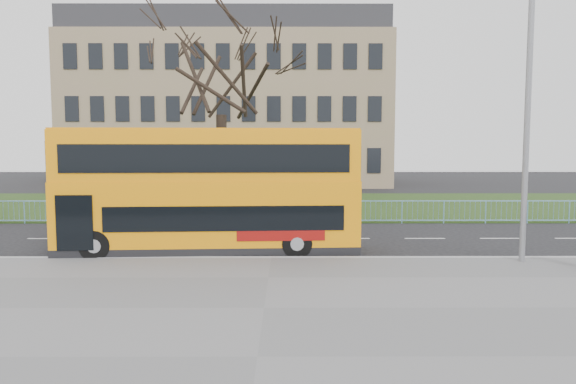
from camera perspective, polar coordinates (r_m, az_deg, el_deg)
The scene contains 9 objects.
ground at distance 18.02m, azimuth -1.73°, elevation -6.58°, with size 120.00×120.00×0.00m, color black.
pavement at distance 11.47m, azimuth -2.66°, elevation -13.01°, with size 80.00×10.50×0.12m, color slate.
kerb at distance 16.49m, azimuth -1.88°, elevation -7.42°, with size 80.00×0.20×0.14m, color #9C9C9F.
grass_verge at distance 32.16m, azimuth -1.04°, elevation -1.43°, with size 80.00×15.40×0.08m, color #1C3513.
guard_railing at distance 24.45m, azimuth -1.31°, elevation -2.24°, with size 40.00×0.12×1.10m, color #76B3D3, non-canonical shape.
bare_tree at distance 28.01m, azimuth -7.45°, elevation 10.55°, with size 8.80×8.80×12.57m, color black, non-canonical shape.
civic_building at distance 53.05m, azimuth -6.18°, elevation 8.56°, with size 30.00×15.00×14.00m, color #917F5C.
yellow_bus at distance 17.63m, azimuth -8.68°, elevation 0.45°, with size 10.07×2.90×4.17m.
street_lamp at distance 17.12m, azimuth 24.78°, elevation 9.24°, with size 1.89×0.35×8.93m.
Camera 1 is at (0.49, -17.66, 3.59)m, focal length 32.00 mm.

